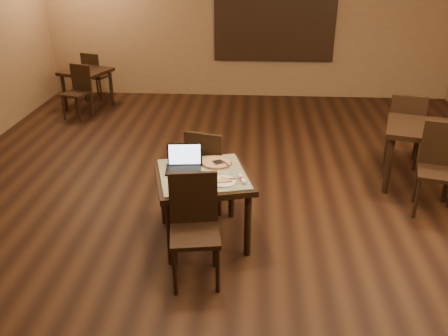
# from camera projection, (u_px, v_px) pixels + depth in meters

# --- Properties ---
(ground) EXTENTS (10.00, 10.00, 0.00)m
(ground) POSITION_uv_depth(u_px,v_px,m) (238.00, 223.00, 5.32)
(ground) COLOR black
(ground) RESTS_ON ground
(wall_back) EXTENTS (8.00, 0.02, 3.00)m
(wall_back) POSITION_uv_depth(u_px,v_px,m) (249.00, 20.00, 9.19)
(wall_back) COLOR olive
(wall_back) RESTS_ON ground
(mural) EXTENTS (2.34, 0.05, 1.64)m
(mural) POSITION_uv_depth(u_px,v_px,m) (275.00, 18.00, 9.11)
(mural) COLOR #255089
(mural) RESTS_ON wall_back
(tiled_table) EXTENTS (1.13, 1.13, 0.76)m
(tiled_table) POSITION_uv_depth(u_px,v_px,m) (203.00, 183.00, 4.77)
(tiled_table) COLOR black
(tiled_table) RESTS_ON ground
(chair_main_near) EXTENTS (0.50, 0.50, 1.02)m
(chair_main_near) POSITION_uv_depth(u_px,v_px,m) (194.00, 222.00, 4.26)
(chair_main_near) COLOR black
(chair_main_near) RESTS_ON ground
(chair_main_far) EXTENTS (0.52, 0.52, 0.99)m
(chair_main_far) POSITION_uv_depth(u_px,v_px,m) (207.00, 166.00, 5.37)
(chair_main_far) COLOR black
(chair_main_far) RESTS_ON ground
(laptop) EXTENTS (0.38, 0.31, 0.24)m
(laptop) POSITION_uv_depth(u_px,v_px,m) (184.00, 163.00, 4.81)
(laptop) COLOR black
(laptop) RESTS_ON tiled_table
(plate) EXTENTS (0.25, 0.25, 0.01)m
(plate) POSITION_uv_depth(u_px,v_px,m) (223.00, 181.00, 4.55)
(plate) COLOR white
(plate) RESTS_ON tiled_table
(pizza_slice) EXTENTS (0.22, 0.22, 0.02)m
(pizza_slice) POSITION_uv_depth(u_px,v_px,m) (223.00, 180.00, 4.55)
(pizza_slice) COLOR beige
(pizza_slice) RESTS_ON plate
(pizza_pan) EXTENTS (0.33, 0.33, 0.01)m
(pizza_pan) POSITION_uv_depth(u_px,v_px,m) (216.00, 163.00, 4.94)
(pizza_pan) COLOR silver
(pizza_pan) RESTS_ON tiled_table
(pizza_whole) EXTENTS (0.31, 0.31, 0.02)m
(pizza_whole) POSITION_uv_depth(u_px,v_px,m) (216.00, 162.00, 4.93)
(pizza_whole) COLOR beige
(pizza_whole) RESTS_ON pizza_pan
(spatula) EXTENTS (0.22, 0.28, 0.01)m
(spatula) POSITION_uv_depth(u_px,v_px,m) (218.00, 162.00, 4.91)
(spatula) COLOR silver
(spatula) RESTS_ON pizza_whole
(napkin_roll) EXTENTS (0.10, 0.19, 0.04)m
(napkin_roll) POSITION_uv_depth(u_px,v_px,m) (242.00, 179.00, 4.57)
(napkin_roll) COLOR white
(napkin_roll) RESTS_ON tiled_table
(other_table_a) EXTENTS (1.06, 1.06, 0.81)m
(other_table_a) POSITION_uv_depth(u_px,v_px,m) (422.00, 137.00, 5.88)
(other_table_a) COLOR black
(other_table_a) RESTS_ON ground
(other_table_a_chair_near) EXTENTS (0.56, 0.56, 1.04)m
(other_table_a_chair_near) POSITION_uv_depth(u_px,v_px,m) (440.00, 163.00, 5.36)
(other_table_a_chair_near) COLOR black
(other_table_a_chair_near) RESTS_ON ground
(other_table_a_chair_far) EXTENTS (0.56, 0.56, 1.04)m
(other_table_a_chair_far) POSITION_uv_depth(u_px,v_px,m) (405.00, 126.00, 6.47)
(other_table_a_chair_far) COLOR black
(other_table_a_chair_far) RESTS_ON ground
(other_table_b) EXTENTS (0.98, 0.98, 0.72)m
(other_table_b) POSITION_uv_depth(u_px,v_px,m) (86.00, 77.00, 8.85)
(other_table_b) COLOR black
(other_table_b) RESTS_ON ground
(other_table_b_chair_near) EXTENTS (0.51, 0.51, 0.93)m
(other_table_b_chair_near) POSITION_uv_depth(u_px,v_px,m) (78.00, 88.00, 8.39)
(other_table_b_chair_near) COLOR black
(other_table_b_chair_near) RESTS_ON ground
(other_table_b_chair_far) EXTENTS (0.51, 0.51, 0.93)m
(other_table_b_chair_far) POSITION_uv_depth(u_px,v_px,m) (95.00, 73.00, 9.38)
(other_table_b_chair_far) COLOR black
(other_table_b_chair_far) RESTS_ON ground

